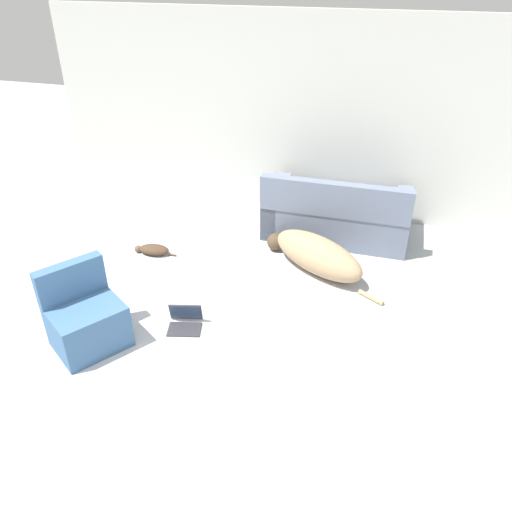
% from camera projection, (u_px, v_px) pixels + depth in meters
% --- Properties ---
extents(ground_plane, '(20.00, 20.00, 0.00)m').
position_uv_depth(ground_plane, '(152.00, 419.00, 3.97)').
color(ground_plane, '#ADB2B7').
extents(wall_back, '(6.59, 0.06, 2.63)m').
position_uv_depth(wall_back, '(282.00, 116.00, 6.66)').
color(wall_back, beige).
rests_on(wall_back, ground_plane).
extents(couch, '(1.82, 0.93, 0.88)m').
position_uv_depth(couch, '(336.00, 215.00, 6.42)').
color(couch, slate).
rests_on(couch, ground_plane).
extents(dog, '(1.54, 0.99, 0.43)m').
position_uv_depth(dog, '(316.00, 255.00, 5.73)').
color(dog, '#A38460').
rests_on(dog, ground_plane).
extents(cat, '(0.54, 0.23, 0.12)m').
position_uv_depth(cat, '(153.00, 250.00, 6.12)').
color(cat, '#473323').
rests_on(cat, ground_plane).
extents(laptop_open, '(0.38, 0.36, 0.22)m').
position_uv_depth(laptop_open, '(185.00, 319.00, 4.93)').
color(laptop_open, '#2D2D33').
rests_on(laptop_open, ground_plane).
extents(side_chair, '(0.80, 0.82, 0.80)m').
position_uv_depth(side_chair, '(86.00, 319.00, 4.60)').
color(side_chair, '#385B84').
rests_on(side_chair, ground_plane).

